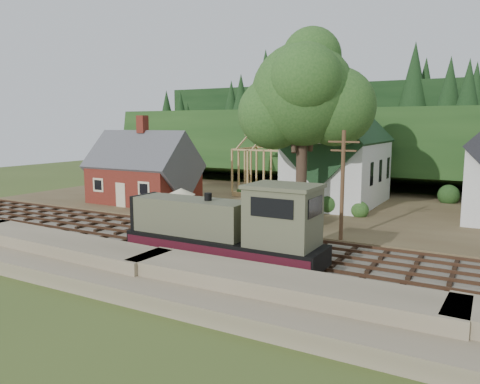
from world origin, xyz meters
The scene contains 16 objects.
ground centered at (0.00, 0.00, 0.00)m, with size 140.00×140.00×0.00m, color #384C1E.
embankment centered at (0.00, -8.50, 0.00)m, with size 64.00×5.00×1.60m, color #7F7259.
railroad_bed centered at (0.00, 0.00, 0.08)m, with size 64.00×11.00×0.16m, color #726B5B.
village_flat centered at (0.00, 18.00, 0.15)m, with size 64.00×26.00×0.30m, color brown.
hillside centered at (0.00, 42.00, 0.00)m, with size 70.00×28.00×8.00m, color #1E3F19.
ridge centered at (0.00, 58.00, 0.00)m, with size 80.00×20.00×12.00m, color black.
depot centered at (-16.00, 11.00, 3.21)m, with size 10.80×7.41×9.00m.
church centered at (2.00, 19.68, 5.18)m, with size 8.40×15.17×13.00m.
timber_frame centered at (-6.00, 22.00, 3.27)m, with size 8.20×6.20×6.99m.
lattice_tower centered at (-6.00, 28.00, 10.03)m, with size 3.20×3.20×12.12m.
big_tree centered at (2.17, 10.08, 10.22)m, with size 10.90×8.40×14.70m.
telegraph_pole_near centered at (7.00, 5.20, 4.25)m, with size 2.20×0.28×8.00m.
locomotive centered at (2.73, -3.00, 2.18)m, with size 12.40×3.10×4.95m.
car_blue centered at (-11.61, 11.63, 0.95)m, with size 1.54×3.84×1.31m, color #5EA4CB.
car_green centered at (-20.39, 9.67, 0.94)m, with size 1.35×3.87×1.27m, color #78A270.
patio_set centered at (-7.14, 5.50, 2.60)m, with size 2.43×2.43×2.70m.
Camera 1 is at (16.63, -26.38, 8.38)m, focal length 35.00 mm.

